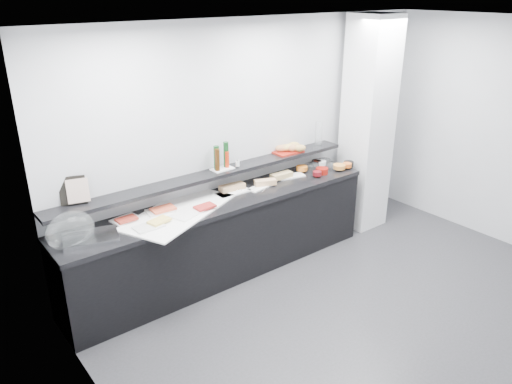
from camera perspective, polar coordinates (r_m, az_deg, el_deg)
ground at (r=5.10m, az=14.63°, el=-14.26°), size 5.00×5.00×0.00m
back_wall at (r=5.75m, az=0.16°, el=5.94°), size 5.00×0.02×2.70m
ceiling at (r=4.14m, az=18.43°, el=17.43°), size 5.00×5.00×0.00m
column at (r=6.53m, az=12.61°, el=7.42°), size 0.50×0.50×2.70m
buffet_cabinet at (r=5.49m, az=-3.68°, el=-5.38°), size 3.60×0.60×0.85m
counter_top at (r=5.29m, az=-3.80°, el=-1.07°), size 3.62×0.62×0.05m
wall_shelf at (r=5.34m, az=-4.94°, el=2.03°), size 3.60×0.25×0.04m
cloche_base at (r=4.68m, az=-18.36°, el=-5.00°), size 0.54×0.43×0.04m
cloche_dome at (r=4.62m, az=-20.43°, el=-4.14°), size 0.49×0.37×0.34m
linen_runner at (r=5.03m, az=-8.80°, el=-2.23°), size 1.37×1.05×0.01m
platter_meat_a at (r=4.93m, az=-14.71°, el=-3.04°), size 0.29×0.22×0.01m
food_meat_a at (r=4.89m, az=-14.58°, el=-3.02°), size 0.20×0.13×0.02m
platter_salmon at (r=5.04m, az=-10.87°, el=-2.12°), size 0.29×0.21×0.01m
food_salmon at (r=5.03m, az=-10.57°, el=-1.91°), size 0.24×0.16×0.02m
platter_cheese at (r=4.74m, az=-12.17°, el=-3.90°), size 0.27×0.19×0.01m
food_cheese at (r=4.79m, az=-10.99°, el=-3.25°), size 0.23×0.17×0.02m
platter_meat_b at (r=4.94m, az=-7.87°, el=-2.45°), size 0.37×0.30×0.01m
food_meat_b at (r=5.02m, az=-5.87°, el=-1.67°), size 0.21×0.14×0.02m
sandwich_plate_left at (r=5.43m, az=-2.63°, el=-0.05°), size 0.39×0.17×0.01m
sandwich_food_left at (r=5.48m, az=-2.74°, el=0.56°), size 0.29×0.13×0.06m
tongs_left at (r=5.47m, az=-1.51°, el=0.26°), size 0.16×0.04×0.01m
sandwich_plate_mid at (r=5.56m, az=0.41°, el=0.53°), size 0.32×0.18×0.01m
sandwich_food_mid at (r=5.60m, az=1.07°, el=1.12°), size 0.26×0.18×0.06m
tongs_mid at (r=5.48m, az=1.01°, el=0.29°), size 0.15×0.08×0.01m
sandwich_plate_right at (r=5.91m, az=3.99°, el=1.82°), size 0.35×0.21×0.01m
sandwich_food_right at (r=5.81m, az=2.94°, el=1.90°), size 0.27×0.12×0.06m
tongs_right at (r=5.80m, az=2.90°, el=1.58°), size 0.15×0.08×0.01m
bowl_glass_fruit at (r=6.15m, az=6.37°, el=2.85°), size 0.23×0.23×0.07m
fill_glass_fruit at (r=6.06m, az=5.26°, el=2.72°), size 0.15×0.15×0.05m
bowl_black_jam at (r=6.30m, az=7.06°, el=3.30°), size 0.16×0.16×0.07m
fill_black_jam at (r=6.27m, az=7.05°, el=3.34°), size 0.10×0.10×0.05m
bowl_glass_cream at (r=6.35m, az=7.84°, el=3.43°), size 0.17×0.17×0.07m
fill_glass_cream at (r=6.28m, az=7.43°, el=3.34°), size 0.16×0.16×0.05m
bowl_red_jam at (r=6.04m, az=7.55°, el=2.42°), size 0.18×0.18×0.07m
fill_red_jam at (r=5.91m, az=7.00°, el=2.12°), size 0.12×0.12×0.05m
bowl_glass_salmon at (r=6.18m, az=8.71°, el=2.84°), size 0.17×0.17×0.07m
fill_glass_salmon at (r=6.17m, az=9.49°, el=2.88°), size 0.17×0.17×0.05m
bowl_black_fruit at (r=6.32m, az=10.55°, el=3.15°), size 0.16×0.16×0.07m
fill_black_fruit at (r=6.24m, az=10.38°, el=3.04°), size 0.12×0.12×0.05m
framed_print at (r=4.79m, az=-20.21°, el=0.18°), size 0.24×0.15×0.26m
print_art at (r=4.77m, az=-19.68°, el=0.13°), size 0.20×0.10×0.22m
condiment_tray at (r=5.41m, az=-3.88°, el=2.66°), size 0.25×0.16×0.01m
bottle_green_a at (r=5.35m, az=-4.54°, el=3.93°), size 0.07×0.07×0.26m
bottle_brown at (r=5.31m, az=-4.45°, el=3.70°), size 0.07×0.07×0.24m
bottle_green_b at (r=5.41m, az=-3.44°, el=4.30°), size 0.06×0.06×0.28m
bottle_hot at (r=5.41m, az=-3.32°, el=3.74°), size 0.06×0.06×0.18m
shaker_salt at (r=5.45m, az=-2.17°, el=3.30°), size 0.04×0.04×0.07m
shaker_pepper at (r=5.45m, az=-2.08°, el=3.31°), size 0.05×0.05×0.07m
bread_tray at (r=5.97m, az=3.60°, el=4.63°), size 0.35×0.25×0.02m
bread_roll_nw at (r=5.95m, az=3.27°, el=5.07°), size 0.15×0.11×0.08m
bread_roll_n at (r=5.93m, az=2.88°, el=5.02°), size 0.16×0.13×0.08m
bread_roll_ne at (r=6.05m, az=4.33°, el=5.35°), size 0.17×0.14×0.08m
bread_roll_se at (r=5.95m, az=5.03°, el=5.03°), size 0.17×0.14×0.08m
bread_roll_midw at (r=5.94m, az=4.21°, el=5.02°), size 0.12×0.08×0.08m
bread_roll_mide at (r=5.96m, az=3.62°, el=5.11°), size 0.16×0.10×0.08m
carafe at (r=6.23m, az=7.17°, el=6.60°), size 0.10×0.10×0.30m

